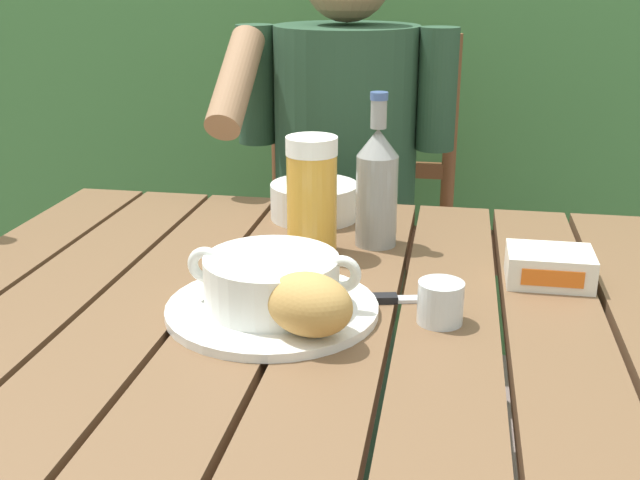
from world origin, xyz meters
name	(u,v)px	position (x,y,z in m)	size (l,w,h in m)	color
dining_table	(345,365)	(0.00, 0.00, 0.64)	(1.23, 0.97, 0.73)	brown
hedge_backdrop	(422,64)	(0.01, 1.64, 0.86)	(3.45, 0.80, 1.70)	#437B3F
chair_near_diner	(353,242)	(-0.11, 0.93, 0.49)	(0.50, 0.46, 1.00)	brown
person_eating	(342,169)	(-0.11, 0.73, 0.73)	(0.48, 0.47, 1.25)	#284830
serving_plate	(272,309)	(-0.09, -0.04, 0.74)	(0.28, 0.28, 0.01)	white
soup_bowl	(272,280)	(-0.09, -0.04, 0.78)	(0.23, 0.18, 0.07)	white
bread_roll	(309,304)	(-0.03, -0.11, 0.78)	(0.13, 0.12, 0.08)	tan
beer_glass	(312,196)	(-0.08, 0.20, 0.83)	(0.08, 0.08, 0.19)	gold
beer_bottle	(377,184)	(0.01, 0.25, 0.83)	(0.07, 0.07, 0.25)	gray
water_glass_small	(440,302)	(0.13, -0.03, 0.76)	(0.06, 0.06, 0.06)	silver
butter_tub	(549,267)	(0.28, 0.14, 0.75)	(0.12, 0.09, 0.05)	white
table_knife	(395,299)	(0.06, 0.03, 0.74)	(0.14, 0.05, 0.01)	silver
diner_bowl	(314,201)	(-0.11, 0.38, 0.76)	(0.16, 0.16, 0.06)	white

